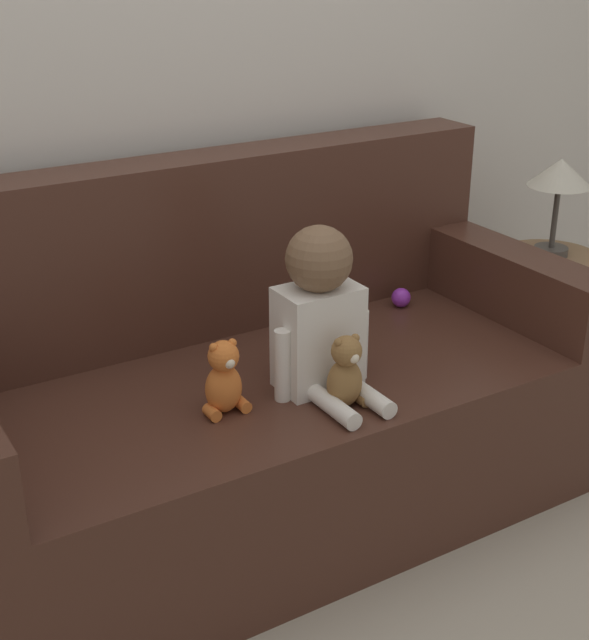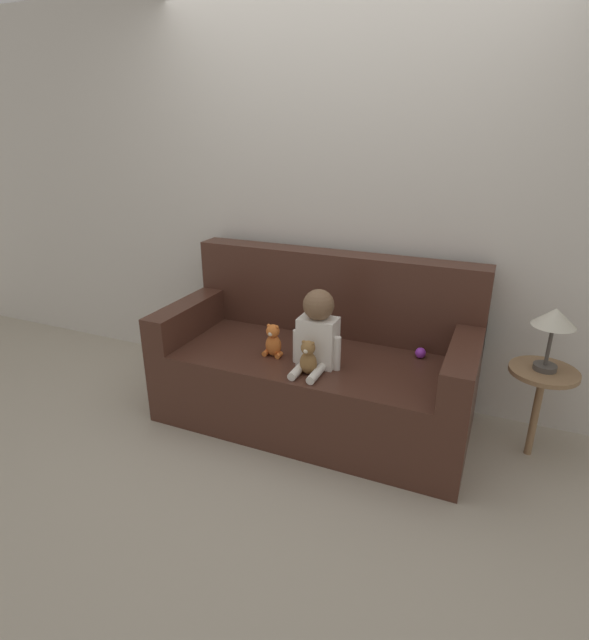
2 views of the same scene
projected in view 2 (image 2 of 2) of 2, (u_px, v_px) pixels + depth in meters
The scene contains 8 objects.
ground_plane at pixel (313, 419), 3.21m from camera, with size 12.00×12.00×0.00m, color #B7AD99.
wall_back at pixel (346, 203), 3.18m from camera, with size 8.00×0.05×2.60m.
couch at pixel (317, 366), 3.13m from camera, with size 1.89×0.87×1.01m.
person_baby at pixel (317, 331), 2.79m from camera, with size 0.29×0.34×0.45m.
teddy_bear_brown at pixel (308, 358), 2.73m from camera, with size 0.12×0.09×0.20m.
plush_toy_side at pixel (273, 341), 2.95m from camera, with size 0.12×0.09×0.20m.
toy_ball at pixel (421, 353), 2.94m from camera, with size 0.06×0.06×0.06m.
side_table at pixel (549, 348), 2.63m from camera, with size 0.36×0.36×0.89m.
Camera 2 is at (0.99, -2.57, 1.76)m, focal length 28.00 mm.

